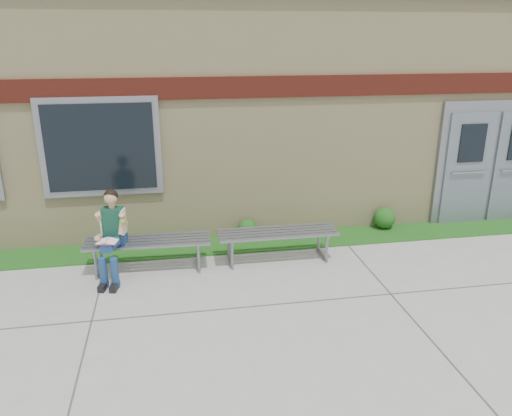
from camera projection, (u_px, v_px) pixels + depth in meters
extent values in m
plane|color=#9E9E99|center=(333.00, 320.00, 6.29)|extent=(80.00, 80.00, 0.00)
cube|color=#134612|center=(286.00, 240.00, 8.70)|extent=(16.00, 0.80, 0.02)
cube|color=beige|center=(253.00, 101.00, 11.21)|extent=(16.00, 6.00, 4.00)
cube|color=#3F3F42|center=(253.00, 0.00, 10.52)|extent=(16.20, 6.20, 0.20)
cube|color=maroon|center=(284.00, 87.00, 8.20)|extent=(16.00, 0.06, 0.35)
cube|color=slate|center=(101.00, 147.00, 7.99)|extent=(1.90, 0.08, 1.60)
cube|color=black|center=(100.00, 148.00, 7.95)|extent=(1.70, 0.04, 1.40)
cube|color=slate|center=(491.00, 162.00, 9.32)|extent=(2.20, 0.08, 2.30)
cube|color=slate|center=(467.00, 169.00, 9.22)|extent=(0.92, 0.06, 2.10)
cube|color=slate|center=(148.00, 241.00, 7.50)|extent=(1.89, 0.59, 0.04)
cube|color=slate|center=(98.00, 260.00, 7.47)|extent=(0.07, 0.52, 0.43)
cube|color=slate|center=(198.00, 253.00, 7.71)|extent=(0.07, 0.52, 0.43)
cube|color=slate|center=(277.00, 232.00, 7.83)|extent=(1.88, 0.53, 0.04)
cube|color=slate|center=(230.00, 251.00, 7.79)|extent=(0.05, 0.52, 0.43)
cube|color=slate|center=(323.00, 244.00, 8.04)|extent=(0.05, 0.52, 0.43)
cube|color=navy|center=(115.00, 239.00, 7.35)|extent=(0.35, 0.28, 0.15)
cube|color=#113E2D|center=(113.00, 221.00, 7.24)|extent=(0.32, 0.24, 0.42)
sphere|color=tan|center=(111.00, 198.00, 7.11)|extent=(0.23, 0.23, 0.19)
sphere|color=black|center=(111.00, 196.00, 7.12)|extent=(0.24, 0.24, 0.20)
cylinder|color=navy|center=(105.00, 244.00, 7.12)|extent=(0.21, 0.40, 0.14)
cylinder|color=navy|center=(116.00, 244.00, 7.12)|extent=(0.21, 0.40, 0.14)
cylinder|color=navy|center=(103.00, 273.00, 7.03)|extent=(0.11, 0.11, 0.45)
cylinder|color=navy|center=(115.00, 273.00, 7.03)|extent=(0.11, 0.11, 0.45)
cube|color=black|center=(103.00, 286.00, 7.03)|extent=(0.14, 0.25, 0.09)
cube|color=black|center=(115.00, 287.00, 7.03)|extent=(0.14, 0.25, 0.09)
cylinder|color=tan|center=(100.00, 219.00, 7.18)|extent=(0.12, 0.22, 0.24)
cylinder|color=tan|center=(124.00, 219.00, 7.17)|extent=(0.12, 0.22, 0.24)
cube|color=white|center=(107.00, 241.00, 6.99)|extent=(0.32, 0.26, 0.01)
cube|color=#D04E6F|center=(107.00, 242.00, 6.99)|extent=(0.32, 0.26, 0.01)
sphere|color=#65AA2D|center=(123.00, 222.00, 7.04)|extent=(0.08, 0.08, 0.08)
sphere|color=#134612|center=(247.00, 228.00, 8.77)|extent=(0.33, 0.33, 0.33)
sphere|color=#134612|center=(384.00, 218.00, 9.18)|extent=(0.39, 0.39, 0.39)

